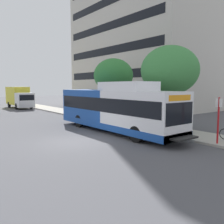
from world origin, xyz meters
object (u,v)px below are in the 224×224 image
(transit_bus, at_px, (115,109))
(street_tree_mid_block, at_px, (113,75))
(street_tree_near_stop, at_px, (170,70))
(box_truck_background, at_px, (19,97))
(bus_stop_sign_pole, at_px, (218,117))

(transit_bus, distance_m, street_tree_mid_block, 7.46)
(street_tree_near_stop, distance_m, street_tree_mid_block, 7.48)
(transit_bus, relative_size, street_tree_near_stop, 1.96)
(transit_bus, xyz_separation_m, box_truck_background, (0.18, 24.03, 0.04))
(transit_bus, xyz_separation_m, bus_stop_sign_pole, (1.92, -6.89, -0.05))
(bus_stop_sign_pole, bearing_deg, street_tree_near_stop, 69.63)
(bus_stop_sign_pole, height_order, street_tree_mid_block, street_tree_mid_block)
(bus_stop_sign_pole, bearing_deg, street_tree_mid_block, 79.71)
(bus_stop_sign_pole, distance_m, street_tree_near_stop, 6.04)
(box_truck_background, bearing_deg, street_tree_near_stop, -82.14)
(bus_stop_sign_pole, xyz_separation_m, street_tree_near_stop, (1.85, 4.97, 2.89))
(bus_stop_sign_pole, distance_m, street_tree_mid_block, 12.94)
(street_tree_mid_block, bearing_deg, street_tree_near_stop, -93.15)
(bus_stop_sign_pole, distance_m, box_truck_background, 30.97)
(transit_bus, height_order, street_tree_near_stop, street_tree_near_stop)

